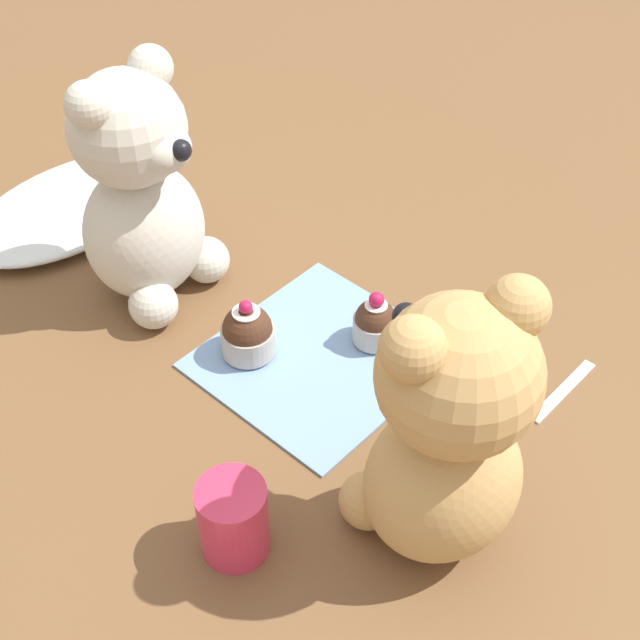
{
  "coord_description": "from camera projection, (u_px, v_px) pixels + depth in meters",
  "views": [
    {
      "loc": [
        -0.48,
        -0.44,
        0.67
      ],
      "look_at": [
        0.0,
        0.0,
        0.06
      ],
      "focal_mm": 50.0,
      "sensor_mm": 36.0,
      "label": 1
    }
  ],
  "objects": [
    {
      "name": "teaspoon",
      "position": [
        563.0,
        390.0,
        0.89
      ],
      "size": [
        0.11,
        0.01,
        0.01
      ],
      "primitive_type": "cube",
      "rotation": [
        0.0,
        0.0,
        3.13
      ],
      "color": "silver",
      "rests_on": "ground_plane"
    },
    {
      "name": "knitted_placemat",
      "position": [
        320.0,
        357.0,
        0.93
      ],
      "size": [
        0.22,
        0.21,
        0.01
      ],
      "primitive_type": "cube",
      "color": "#7A9ED1",
      "rests_on": "ground_plane"
    },
    {
      "name": "teddy_bear_tan",
      "position": [
        446.0,
        433.0,
        0.69
      ],
      "size": [
        0.17,
        0.16,
        0.27
      ],
      "rotation": [
        0.0,
        0.0,
        2.81
      ],
      "color": "tan",
      "rests_on": "ground_plane"
    },
    {
      "name": "cupcake_near_tan_bear",
      "position": [
        375.0,
        322.0,
        0.93
      ],
      "size": [
        0.05,
        0.05,
        0.06
      ],
      "color": "#B2ADA3",
      "rests_on": "knitted_placemat"
    },
    {
      "name": "cupcake_near_cream_bear",
      "position": [
        248.0,
        333.0,
        0.91
      ],
      "size": [
        0.06,
        0.06,
        0.07
      ],
      "color": "#B2ADA3",
      "rests_on": "knitted_placemat"
    },
    {
      "name": "tulle_cloth",
      "position": [
        73.0,
        205.0,
        1.1
      ],
      "size": [
        0.29,
        0.17,
        0.03
      ],
      "primitive_type": "ellipsoid",
      "color": "white",
      "rests_on": "ground_plane"
    },
    {
      "name": "teddy_bear_cream",
      "position": [
        141.0,
        194.0,
        0.92
      ],
      "size": [
        0.16,
        0.15,
        0.27
      ],
      "rotation": [
        0.0,
        0.0,
        0.16
      ],
      "color": "beige",
      "rests_on": "ground_plane"
    },
    {
      "name": "juice_glass",
      "position": [
        233.0,
        519.0,
        0.74
      ],
      "size": [
        0.06,
        0.06,
        0.08
      ],
      "primitive_type": "cylinder",
      "color": "#DB3356",
      "rests_on": "ground_plane"
    },
    {
      "name": "ground_plane",
      "position": [
        320.0,
        359.0,
        0.93
      ],
      "size": [
        4.0,
        4.0,
        0.0
      ],
      "primitive_type": "plane",
      "color": "brown"
    }
  ]
}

